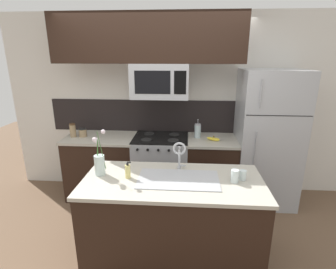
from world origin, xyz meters
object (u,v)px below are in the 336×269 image
Objects in this scene: sink_faucet at (179,152)px; flower_vase at (100,164)px; refrigerator at (267,139)px; storage_jar_tall at (73,130)px; stove_range at (161,167)px; dish_soap_bottle at (128,171)px; microwave at (160,81)px; storage_jar_medium at (83,133)px; drinking_glass at (235,176)px; french_press at (198,131)px; spare_glass at (243,175)px; banana_bunch at (214,139)px.

flower_vase is (-0.77, -0.15, -0.08)m from sink_faucet.
refrigerator reaches higher than storage_jar_tall.
refrigerator is (1.46, 0.02, 0.47)m from stove_range.
dish_soap_bottle is (-0.48, -0.20, -0.13)m from sink_faucet.
sink_faucet is (0.29, -1.02, -0.59)m from microwave.
storage_jar_medium is 1.54m from dish_soap_bottle.
refrigerator is at bearing 1.61° from microwave.
storage_jar_tall is at bearing 149.18° from drinking_glass.
refrigerator is at bearing -2.43° from french_press.
dish_soap_bottle reaches higher than stove_range.
drinking_glass is at bearing -77.42° from french_press.
storage_jar_tall is at bearing 151.24° from spare_glass.
refrigerator is at bearing 42.32° from sink_faucet.
refrigerator is (1.46, 0.04, -0.77)m from microwave.
banana_bunch is at bearing -4.70° from stove_range.
sink_faucet is at bearing -33.26° from storage_jar_tall.
stove_range is 1.36m from storage_jar_tall.
microwave reaches higher than dish_soap_bottle.
stove_range is 2.02× the size of flower_vase.
dish_soap_bottle is at bearing -118.34° from french_press.
flower_vase is (0.64, -1.18, 0.06)m from storage_jar_medium.
dish_soap_bottle is (-0.70, -1.30, -0.03)m from french_press.
french_press is at bearing 102.58° from drinking_glass.
spare_glass is at bearing -114.75° from refrigerator.
spare_glass is (0.08, 0.05, -0.01)m from drinking_glass.
microwave reaches higher than stove_range.
stove_range is 1.53m from refrigerator.
refrigerator is 15.75× the size of storage_jar_medium.
flower_vase is (-1.93, -1.22, 0.10)m from refrigerator.
sink_faucet reaches higher than french_press.
french_press is 1.62× the size of dish_soap_bottle.
drinking_glass is (-0.65, -1.28, 0.04)m from refrigerator.
banana_bunch is at bearing 43.33° from flower_vase.
storage_jar_medium is 0.71× the size of dish_soap_bottle.
microwave is (0.00, -0.02, 1.24)m from stove_range.
dish_soap_bottle is 1.74× the size of spare_glass.
drinking_glass reaches higher than banana_bunch.
microwave is 0.87m from french_press.
french_press reaches higher than drinking_glass.
storage_jar_tall is 0.63× the size of sink_faucet.
spare_glass is at bearing -30.80° from storage_jar_medium.
microwave is 1.44m from flower_vase.
banana_bunch is 0.71× the size of french_press.
refrigerator is at bearing 6.25° from banana_bunch.
french_press is 0.87× the size of sink_faucet.
sink_faucet is (-1.17, -1.06, 0.18)m from refrigerator.
microwave is at bearing 81.23° from dish_soap_bottle.
refrigerator is 9.75× the size of banana_bunch.
microwave is 6.14× the size of drinking_glass.
refrigerator is 6.95× the size of french_press.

